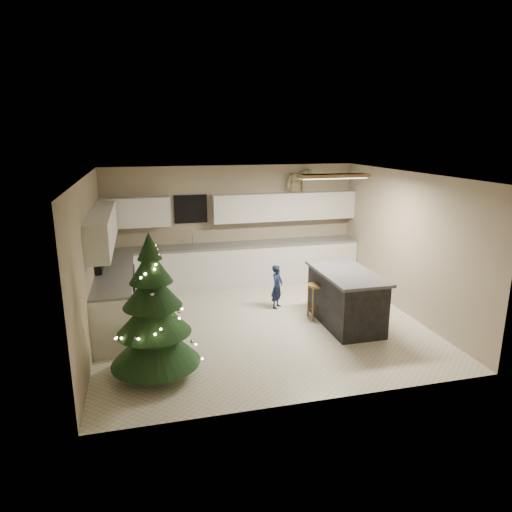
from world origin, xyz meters
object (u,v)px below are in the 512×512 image
island (346,298)px  rocking_horse (299,180)px  christmas_tree (154,318)px  bar_stool (317,293)px  toddler (277,287)px

island → rocking_horse: (0.04, 2.66, 1.79)m
island → christmas_tree: christmas_tree is taller
bar_stool → christmas_tree: 3.20m
island → toddler: island is taller
christmas_tree → toddler: (2.35, 2.02, -0.41)m
toddler → rocking_horse: 2.65m
island → toddler: size_ratio=2.01×
bar_stool → christmas_tree: (-2.89, -1.33, 0.34)m
bar_stool → rocking_horse: size_ratio=0.99×
island → bar_stool: island is taller
island → rocking_horse: 3.21m
bar_stool → christmas_tree: christmas_tree is taller
island → rocking_horse: bearing=89.1°
christmas_tree → bar_stool: bearing=24.7°
rocking_horse → island: bearing=155.9°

